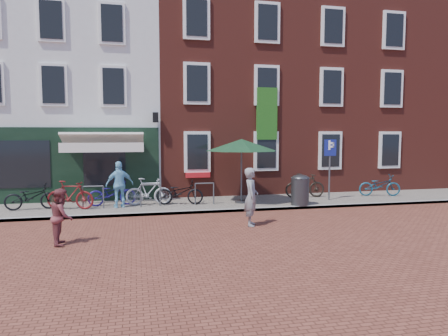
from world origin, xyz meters
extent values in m
plane|color=brown|center=(0.00, 0.00, 0.00)|extent=(80.00, 80.00, 0.00)
cube|color=slate|center=(1.00, 1.50, 0.05)|extent=(24.00, 3.00, 0.10)
cube|color=silver|center=(-5.00, 7.00, 4.50)|extent=(8.00, 8.00, 9.00)
cube|color=maroon|center=(2.00, 7.00, 5.00)|extent=(6.00, 8.00, 10.00)
cube|color=maroon|center=(8.00, 7.00, 5.00)|extent=(6.00, 8.00, 10.00)
cube|color=maroon|center=(14.50, 7.00, 4.50)|extent=(7.00, 8.00, 9.00)
cylinder|color=#363638|center=(3.96, 0.30, 0.60)|extent=(0.66, 0.66, 1.00)
ellipsoid|color=#363638|center=(3.96, 0.30, 1.17)|extent=(0.66, 0.66, 0.30)
cylinder|color=#4C4C4F|center=(5.57, 1.15, 1.26)|extent=(0.07, 0.07, 2.31)
cube|color=navy|center=(5.57, 1.13, 2.20)|extent=(0.50, 0.04, 0.65)
cylinder|color=#4C4C4F|center=(1.96, 1.30, 0.14)|extent=(0.50, 0.50, 0.08)
cylinder|color=#4C4C4F|center=(1.96, 1.30, 1.26)|extent=(0.06, 0.06, 2.33)
cone|color=#173D21|center=(1.96, 1.30, 2.43)|extent=(2.77, 2.77, 0.45)
imported|color=gray|center=(1.35, -2.11, 0.87)|extent=(0.57, 0.72, 1.75)
imported|color=brown|center=(-3.84, -3.03, 0.70)|extent=(0.58, 0.72, 1.41)
imported|color=#7AC0E0|center=(-2.58, 1.25, 0.94)|extent=(1.05, 0.62, 1.67)
imported|color=black|center=(-5.60, 1.49, 0.56)|extent=(1.78, 0.76, 0.91)
imported|color=maroon|center=(-4.28, 1.26, 0.61)|extent=(1.75, 0.91, 1.01)
imported|color=navy|center=(-2.88, 1.72, 0.56)|extent=(1.79, 0.79, 0.91)
imported|color=#B1B2B4|center=(-1.55, 1.55, 0.61)|extent=(1.70, 0.56, 1.01)
imported|color=black|center=(-0.40, 1.41, 0.56)|extent=(1.81, 0.90, 0.91)
imported|color=black|center=(4.86, 1.91, 0.61)|extent=(1.71, 0.58, 1.01)
imported|color=navy|center=(8.15, 1.61, 0.56)|extent=(1.83, 1.02, 0.91)
camera|label=1|loc=(-2.02, -13.57, 2.78)|focal=32.28mm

